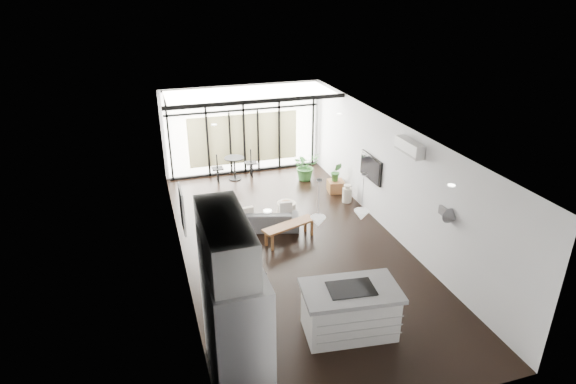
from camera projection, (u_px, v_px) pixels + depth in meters
floor at (292, 245)px, 11.33m from camera, size 5.00×10.00×0.00m
ceiling at (292, 131)px, 10.18m from camera, size 5.00×10.00×0.00m
wall_left at (179, 206)px, 10.07m from camera, size 0.02×10.00×2.80m
wall_right at (392, 178)px, 11.44m from camera, size 0.02×10.00×2.80m
wall_back at (243, 129)px, 15.11m from camera, size 5.00×0.02×2.80m
wall_front at (407, 337)px, 6.41m from camera, size 5.00×0.02×2.80m
glazing at (244, 130)px, 15.00m from camera, size 5.00×0.20×2.80m
skylight at (249, 93)px, 13.68m from camera, size 4.70×1.90×0.06m
neighbour_building at (244, 139)px, 15.19m from camera, size 3.50×0.02×1.60m
island at (350, 310)px, 8.40m from camera, size 1.78×1.19×0.92m
cooktop at (351, 288)px, 8.21m from camera, size 0.86×0.63×0.01m
fridge at (240, 339)px, 6.90m from camera, size 0.80×1.00×2.08m
appliance_column at (224, 298)px, 7.51m from camera, size 0.62×0.65×2.41m
upper_cabinets at (225, 245)px, 6.74m from camera, size 0.62×1.75×0.86m
pendant_left at (318, 222)px, 8.09m from camera, size 0.26×0.26×0.18m
pendant_right at (361, 215)px, 8.31m from camera, size 0.26×0.26×0.18m
sofa at (265, 216)px, 11.98m from camera, size 1.75×0.94×0.66m
console_bench at (289, 232)px, 11.46m from camera, size 1.41×0.76×0.44m
pouf at (286, 209)px, 12.62m from camera, size 0.63×0.63×0.40m
crate at (336, 186)px, 14.10m from camera, size 0.51×0.51×0.34m
plant_tall at (306, 169)px, 14.87m from camera, size 0.98×1.05×0.70m
plant_crate at (336, 177)px, 13.98m from camera, size 0.47×0.64×0.25m
milk_can at (347, 193)px, 13.42m from camera, size 0.29×0.29×0.52m
bistro_set at (235, 167)px, 14.87m from camera, size 1.75×0.90×0.80m
tv at (371, 168)px, 12.34m from camera, size 0.05×1.10×0.65m
ac_unit at (409, 147)px, 10.28m from camera, size 0.22×0.90×0.30m
framed_art at (182, 209)px, 9.58m from camera, size 0.04×0.70×0.90m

